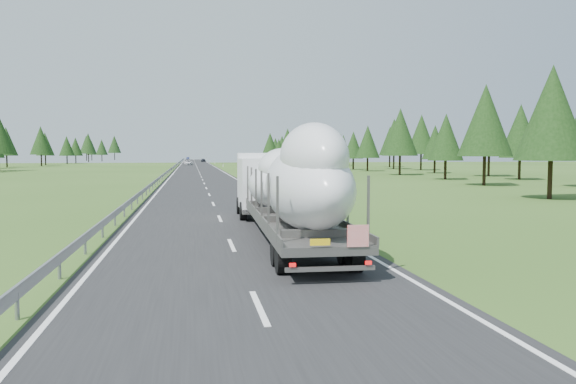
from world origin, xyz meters
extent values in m
plane|color=#2F4E1A|center=(0.00, 0.00, 0.00)|extent=(400.00, 400.00, 0.00)
cube|color=black|center=(0.00, 100.00, 0.01)|extent=(10.00, 400.00, 0.02)
cube|color=slate|center=(-5.30, 100.00, 0.60)|extent=(0.08, 400.00, 0.32)
cylinder|color=slate|center=(-5.30, 0.00, 0.30)|extent=(0.10, 0.10, 0.60)
cube|color=silver|center=(6.50, 30.00, 0.50)|extent=(0.12, 0.07, 1.00)
cube|color=black|center=(6.50, 30.00, 0.82)|extent=(0.13, 0.08, 0.12)
cube|color=silver|center=(6.50, 80.00, 0.50)|extent=(0.12, 0.07, 1.00)
cube|color=black|center=(6.50, 80.00, 0.82)|extent=(0.13, 0.08, 0.12)
cube|color=silver|center=(6.50, 130.00, 0.50)|extent=(0.12, 0.07, 1.00)
cube|color=black|center=(6.50, 130.00, 0.82)|extent=(0.13, 0.08, 0.12)
cube|color=silver|center=(6.50, 180.00, 0.50)|extent=(0.12, 0.07, 1.00)
cube|color=black|center=(6.50, 180.00, 0.82)|extent=(0.13, 0.08, 0.12)
cube|color=silver|center=(6.50, 230.00, 0.50)|extent=(0.12, 0.07, 1.00)
cube|color=black|center=(6.50, 230.00, 0.82)|extent=(0.13, 0.08, 0.12)
cube|color=silver|center=(6.50, 280.00, 0.50)|extent=(0.12, 0.07, 1.00)
cube|color=black|center=(6.50, 280.00, 0.82)|extent=(0.13, 0.08, 0.12)
cube|color=silver|center=(6.50, 330.00, 0.50)|extent=(0.12, 0.07, 1.00)
cube|color=black|center=(6.50, 330.00, 0.82)|extent=(0.13, 0.08, 0.12)
cylinder|color=slate|center=(7.20, 80.00, 1.00)|extent=(0.08, 0.08, 2.00)
cube|color=silver|center=(7.20, 80.00, 2.00)|extent=(0.05, 0.90, 1.20)
cylinder|color=black|center=(42.44, 56.81, 1.74)|extent=(0.36, 0.36, 3.49)
cone|color=black|center=(42.44, 56.81, 6.59)|extent=(5.42, 5.42, 7.27)
cylinder|color=black|center=(44.11, 67.73, 2.07)|extent=(0.36, 0.36, 4.13)
cone|color=black|center=(44.11, 67.73, 7.81)|extent=(6.43, 6.43, 8.61)
cylinder|color=black|center=(41.55, 81.74, 1.47)|extent=(0.36, 0.36, 2.94)
cone|color=black|center=(41.55, 81.74, 5.55)|extent=(4.57, 4.57, 6.12)
cylinder|color=black|center=(46.31, 98.97, 1.99)|extent=(0.36, 0.36, 3.99)
cone|color=black|center=(46.31, 98.97, 7.53)|extent=(6.20, 6.20, 8.31)
cylinder|color=black|center=(43.61, 107.84, 1.93)|extent=(0.36, 0.36, 3.87)
cone|color=black|center=(43.61, 107.84, 7.30)|extent=(6.01, 6.01, 8.05)
cylinder|color=black|center=(48.77, 124.58, 1.77)|extent=(0.36, 0.36, 3.54)
cone|color=black|center=(48.77, 124.58, 6.68)|extent=(5.50, 5.50, 7.37)
cylinder|color=black|center=(39.46, 137.93, 1.51)|extent=(0.36, 0.36, 3.03)
cone|color=black|center=(39.46, 137.93, 5.71)|extent=(4.71, 4.71, 6.30)
cylinder|color=black|center=(43.38, 149.63, 1.54)|extent=(0.36, 0.36, 3.07)
cone|color=black|center=(43.38, 149.63, 5.81)|extent=(4.78, 4.78, 6.40)
cylinder|color=black|center=(39.77, 164.20, 1.52)|extent=(0.36, 0.36, 3.04)
cone|color=black|center=(39.77, 164.20, 5.75)|extent=(4.73, 4.73, 6.34)
cylinder|color=black|center=(43.09, 181.60, 1.71)|extent=(0.36, 0.36, 3.41)
cone|color=black|center=(43.09, 181.60, 6.44)|extent=(5.31, 5.31, 7.11)
cylinder|color=black|center=(43.98, 193.63, 1.86)|extent=(0.36, 0.36, 3.73)
cone|color=black|center=(43.98, 193.63, 7.04)|extent=(5.80, 5.80, 7.77)
cylinder|color=black|center=(42.44, 207.06, 1.63)|extent=(0.36, 0.36, 3.26)
cone|color=black|center=(42.44, 207.06, 6.15)|extent=(5.07, 5.07, 6.79)
cylinder|color=black|center=(40.12, 219.65, 2.13)|extent=(0.36, 0.36, 4.25)
cone|color=black|center=(40.12, 219.65, 8.03)|extent=(6.61, 6.61, 8.86)
cylinder|color=black|center=(40.84, 237.85, 1.62)|extent=(0.36, 0.36, 3.24)
cone|color=black|center=(40.84, 237.85, 6.11)|extent=(5.03, 5.03, 6.74)
cylinder|color=black|center=(44.05, 251.85, 1.94)|extent=(0.36, 0.36, 3.88)
cone|color=black|center=(44.05, 251.85, 7.32)|extent=(6.03, 6.03, 8.08)
cylinder|color=black|center=(43.58, 265.04, 2.09)|extent=(0.36, 0.36, 4.19)
cone|color=black|center=(43.58, 265.04, 7.91)|extent=(6.51, 6.51, 8.72)
cylinder|color=black|center=(42.41, 279.22, 1.96)|extent=(0.36, 0.36, 3.93)
cone|color=black|center=(42.41, 279.22, 7.42)|extent=(6.11, 6.11, 8.18)
cylinder|color=black|center=(26.28, 27.02, 1.79)|extent=(0.36, 0.36, 3.58)
cone|color=black|center=(26.28, 27.02, 6.75)|extent=(5.56, 5.56, 7.45)
cylinder|color=black|center=(30.67, 44.95, 1.92)|extent=(0.36, 0.36, 3.83)
cone|color=black|center=(30.67, 44.95, 7.24)|extent=(5.96, 5.96, 7.98)
cylinder|color=black|center=(32.66, 58.82, 1.53)|extent=(0.36, 0.36, 3.06)
cone|color=black|center=(32.66, 58.82, 5.77)|extent=(4.75, 4.75, 6.37)
cylinder|color=black|center=(32.32, 74.85, 1.86)|extent=(0.36, 0.36, 3.72)
cone|color=black|center=(32.32, 74.85, 7.03)|extent=(5.79, 5.79, 7.76)
cylinder|color=black|center=(33.16, 94.59, 1.55)|extent=(0.36, 0.36, 3.10)
cone|color=black|center=(33.16, 94.59, 5.86)|extent=(4.83, 4.83, 6.46)
cylinder|color=black|center=(33.39, 105.30, 1.42)|extent=(0.36, 0.36, 2.83)
cone|color=black|center=(33.39, 105.30, 5.35)|extent=(4.41, 4.41, 5.90)
cylinder|color=black|center=(29.63, 126.67, 1.96)|extent=(0.36, 0.36, 3.91)
cone|color=black|center=(29.63, 126.67, 7.39)|extent=(6.09, 6.09, 8.15)
cylinder|color=black|center=(33.72, 141.13, 1.96)|extent=(0.36, 0.36, 3.92)
cone|color=black|center=(33.72, 141.13, 7.41)|extent=(6.10, 6.10, 8.17)
cylinder|color=black|center=(27.90, 157.69, 1.90)|extent=(0.36, 0.36, 3.81)
cone|color=black|center=(27.90, 157.69, 7.19)|extent=(5.92, 5.92, 7.93)
cylinder|color=black|center=(27.86, 174.89, 1.44)|extent=(0.36, 0.36, 2.87)
cone|color=black|center=(27.86, 174.89, 5.42)|extent=(4.47, 4.47, 5.98)
cylinder|color=black|center=(26.65, 187.39, 1.86)|extent=(0.36, 0.36, 3.72)
cone|color=black|center=(26.65, 187.39, 7.03)|extent=(5.79, 5.79, 7.75)
cylinder|color=black|center=(-47.00, 137.93, 1.72)|extent=(0.36, 0.36, 3.45)
cone|color=black|center=(-47.00, 137.93, 6.51)|extent=(5.36, 5.36, 7.18)
cylinder|color=black|center=(-41.73, 149.63, 1.86)|extent=(0.36, 0.36, 3.71)
cone|color=black|center=(-41.73, 149.63, 7.02)|extent=(5.78, 5.78, 7.74)
cylinder|color=black|center=(-44.15, 164.20, 1.66)|extent=(0.36, 0.36, 3.32)
cone|color=black|center=(-44.15, 164.20, 6.28)|extent=(5.17, 5.17, 6.92)
cylinder|color=black|center=(-41.67, 181.60, 1.57)|extent=(0.36, 0.36, 3.15)
cone|color=black|center=(-41.67, 181.60, 5.94)|extent=(4.89, 4.89, 6.55)
cylinder|color=black|center=(-41.21, 193.63, 1.54)|extent=(0.36, 0.36, 3.09)
cone|color=black|center=(-41.21, 193.63, 5.83)|extent=(4.80, 4.80, 6.43)
cylinder|color=black|center=(-46.88, 207.06, 1.49)|extent=(0.36, 0.36, 2.99)
cone|color=black|center=(-46.88, 207.06, 5.65)|extent=(4.65, 4.65, 6.23)
cylinder|color=black|center=(-41.41, 219.65, 1.95)|extent=(0.36, 0.36, 3.90)
cone|color=black|center=(-41.41, 219.65, 7.37)|extent=(6.07, 6.07, 8.13)
cylinder|color=black|center=(-39.04, 237.85, 1.61)|extent=(0.36, 0.36, 3.22)
cone|color=black|center=(-39.04, 237.85, 6.09)|extent=(5.01, 5.01, 6.71)
cylinder|color=black|center=(-47.76, 251.85, 1.94)|extent=(0.36, 0.36, 3.88)
cone|color=black|center=(-47.76, 251.85, 7.33)|extent=(6.04, 6.04, 8.08)
cylinder|color=black|center=(-47.71, 265.04, 1.60)|extent=(0.36, 0.36, 3.19)
cone|color=black|center=(-47.71, 265.04, 6.03)|extent=(4.97, 4.97, 6.65)
cylinder|color=black|center=(-39.12, 279.22, 2.10)|extent=(0.36, 0.36, 4.20)
cone|color=black|center=(-39.12, 279.22, 7.93)|extent=(6.53, 6.53, 8.74)
cube|color=white|center=(2.41, 18.51, 1.91)|extent=(2.67, 5.11, 2.82)
cube|color=black|center=(2.41, 21.08, 2.42)|extent=(2.32, 0.15, 1.41)
cube|color=white|center=(2.41, 20.73, 3.47)|extent=(2.55, 1.28, 0.30)
cube|color=#62605D|center=(2.41, 17.51, 0.55)|extent=(2.61, 3.09, 0.25)
cylinder|color=black|center=(1.25, 20.33, 0.50)|extent=(0.38, 1.02, 1.01)
cylinder|color=black|center=(3.57, 20.33, 0.50)|extent=(0.38, 1.02, 1.01)
cylinder|color=black|center=(1.25, 17.11, 0.50)|extent=(0.38, 1.02, 1.01)
cylinder|color=black|center=(3.57, 17.11, 0.50)|extent=(0.38, 1.02, 1.01)
cube|color=#62605D|center=(2.41, 8.95, 0.93)|extent=(3.14, 14.17, 0.26)
cube|color=#62605D|center=(1.07, 8.95, 1.18)|extent=(0.48, 14.09, 0.24)
cube|color=#62605D|center=(3.75, 8.95, 1.18)|extent=(0.48, 14.09, 0.24)
cube|color=#62605D|center=(1.07, 2.91, 2.01)|extent=(0.07, 0.07, 1.91)
cube|color=#62605D|center=(3.75, 2.91, 2.01)|extent=(0.07, 0.07, 1.91)
cube|color=#62605D|center=(1.07, 5.33, 2.01)|extent=(0.07, 0.07, 1.91)
cube|color=#62605D|center=(3.75, 5.33, 2.01)|extent=(0.07, 0.07, 1.91)
cube|color=#62605D|center=(1.07, 7.74, 2.01)|extent=(0.07, 0.07, 1.91)
cube|color=#62605D|center=(3.75, 7.74, 2.01)|extent=(0.07, 0.07, 1.91)
cube|color=#62605D|center=(1.07, 10.16, 2.01)|extent=(0.07, 0.07, 1.91)
cube|color=#62605D|center=(3.75, 10.16, 2.01)|extent=(0.07, 0.07, 1.91)
cube|color=#62605D|center=(1.07, 12.57, 2.01)|extent=(0.07, 0.07, 1.91)
cube|color=#62605D|center=(3.75, 12.57, 2.01)|extent=(0.07, 0.07, 1.91)
cube|color=#62605D|center=(1.07, 14.99, 2.01)|extent=(0.07, 0.07, 1.91)
cube|color=#62605D|center=(3.75, 14.99, 2.01)|extent=(0.07, 0.07, 1.91)
cylinder|color=black|center=(1.30, 3.51, 0.50)|extent=(0.43, 1.02, 1.01)
cylinder|color=black|center=(3.52, 3.51, 0.50)|extent=(0.43, 1.02, 1.01)
cylinder|color=black|center=(1.30, 4.72, 0.50)|extent=(0.43, 1.02, 1.01)
cylinder|color=black|center=(3.52, 4.72, 0.50)|extent=(0.43, 1.02, 1.01)
cube|color=#62605D|center=(2.41, 1.95, 0.45)|extent=(2.52, 0.20, 0.12)
cube|color=red|center=(3.17, 1.88, 1.36)|extent=(0.60, 0.06, 0.60)
cube|color=yellow|center=(2.11, 1.88, 1.21)|extent=(0.55, 0.06, 0.18)
cube|color=red|center=(1.35, 1.88, 0.60)|extent=(0.18, 0.07, 0.10)
cube|color=red|center=(3.47, 1.88, 0.60)|extent=(0.18, 0.07, 0.10)
ellipsoid|color=silver|center=(2.41, 5.73, 2.47)|extent=(2.87, 7.86, 2.83)
ellipsoid|color=silver|center=(2.41, 4.76, 3.46)|extent=(2.15, 4.99, 2.26)
ellipsoid|color=silver|center=(2.41, 12.57, 2.17)|extent=(3.12, 6.86, 2.23)
ellipsoid|color=silver|center=(2.41, 11.73, 2.95)|extent=(2.34, 4.36, 1.78)
imported|color=white|center=(-2.33, 157.85, 0.73)|extent=(2.61, 5.34, 1.46)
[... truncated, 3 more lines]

